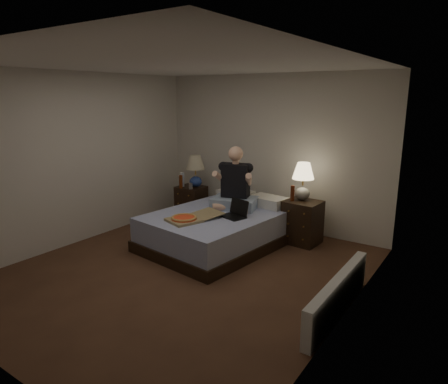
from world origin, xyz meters
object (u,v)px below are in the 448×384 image
Objects in this scene: lamp_left at (196,171)px; radiator at (338,295)px; bed at (218,229)px; laptop at (233,209)px; pizza_box at (184,219)px; lamp_right at (303,181)px; person at (235,178)px; beer_bottle_right at (292,193)px; soda_can at (191,186)px; beer_bottle_left at (181,182)px; nightstand_right at (302,222)px; nightstand_left at (191,203)px; water_bottle at (182,179)px.

radiator is at bearing -28.22° from lamp_left.
bed is 0.48m from laptop.
laptop is at bearing 68.65° from pizza_box.
person reaches higher than lamp_right.
laptop is at bearing -124.24° from beer_bottle_right.
beer_bottle_left is at bearing -164.47° from soda_can.
beer_bottle_right is at bearing 2.28° from soda_can.
bed is at bearing -38.09° from lamp_left.
person is (1.09, -0.30, 0.32)m from soda_can.
nightstand_right is 2.80× the size of beer_bottle_right.
nightstand_right is 1.15× the size of lamp_right.
soda_can reaches higher than nightstand_left.
lamp_left is at bearing 162.99° from laptop.
person is 2.50m from radiator.
lamp_left reaches higher than beer_bottle_left.
lamp_right is (1.98, 0.05, 0.05)m from lamp_left.
lamp_left is 1.22m from person.
nightstand_right is 1.90× the size of laptop.
lamp_right is (0.93, 0.87, 0.68)m from bed.
water_bottle is at bearing 169.65° from laptop.
laptop reaches higher than pizza_box.
bed is 7.97× the size of water_bottle.
nightstand_right reaches higher than bed.
soda_can reaches higher than radiator.
nightstand_right is 2.58× the size of water_bottle.
lamp_right reaches higher than pizza_box.
pizza_box is (-0.14, -0.59, 0.29)m from bed.
laptop is at bearing -31.44° from nightstand_left.
water_bottle is 2.11m from beer_bottle_right.
bed is at bearing -136.98° from nightstand_right.
radiator is at bearing -15.50° from bed.
beer_bottle_right is at bearing 0.12° from water_bottle.
pizza_box is (-1.07, -1.46, -0.39)m from lamp_right.
beer_bottle_left is 0.14× the size of radiator.
lamp_left reaches higher than soda_can.
water_bottle reaches higher than laptop.
nightstand_left is 0.37× the size of radiator.
laptop is (-0.53, -0.78, -0.14)m from beer_bottle_right.
laptop is (1.36, -0.88, -0.25)m from lamp_left.
nightstand_right is 2.01m from radiator.
nightstand_right is at bearing -53.91° from lamp_right.
soda_can is 1.51m from laptop.
laptop reaches higher than bed.
bed is 0.80m from person.
beer_bottle_left is 1.00× the size of beer_bottle_right.
bed is 1.22m from beer_bottle_right.
bed is at bearing -29.68° from water_bottle.
radiator is at bearing -25.94° from soda_can.
beer_bottle_right is (0.84, 0.73, 0.51)m from bed.
nightstand_left is 1.45m from person.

